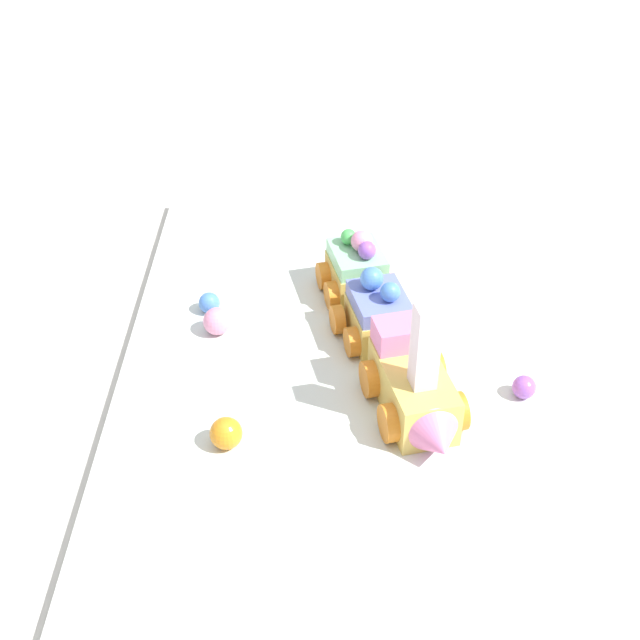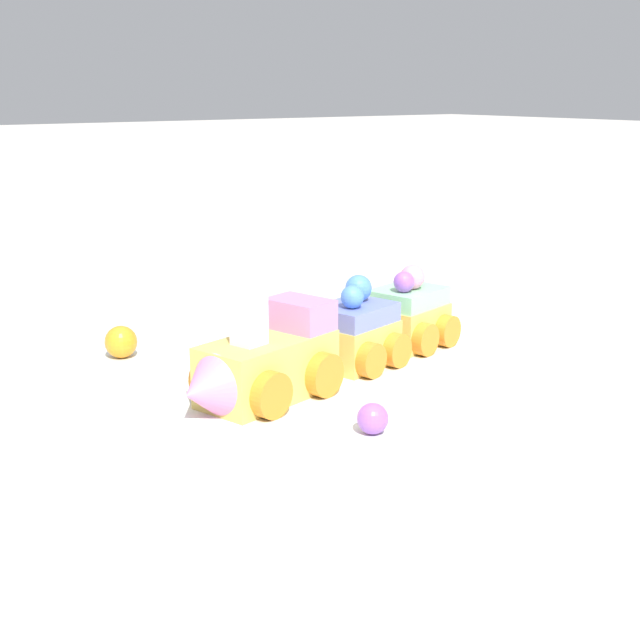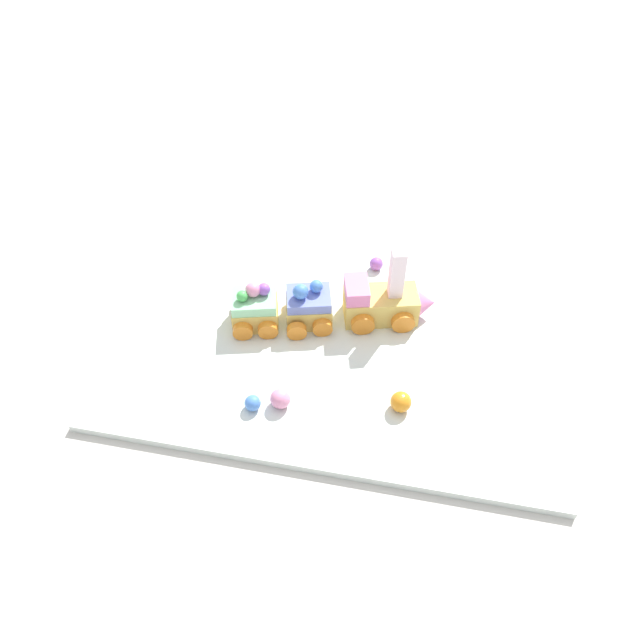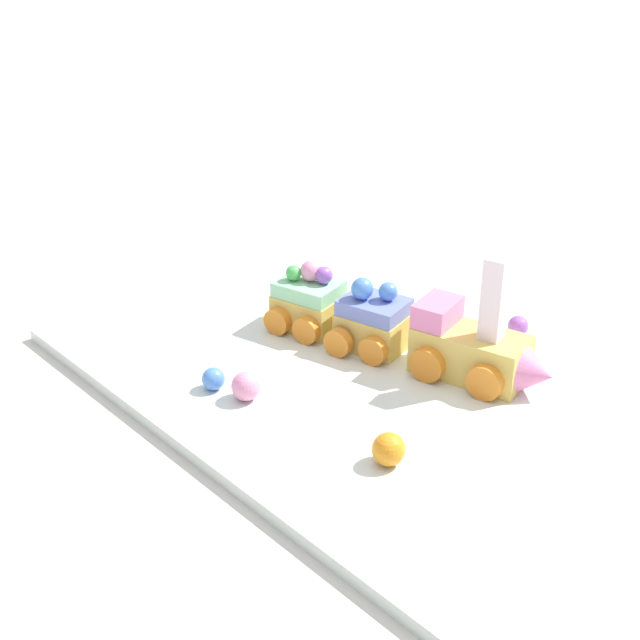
% 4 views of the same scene
% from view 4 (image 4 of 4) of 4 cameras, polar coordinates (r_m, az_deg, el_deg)
% --- Properties ---
extents(ground_plane, '(10.00, 10.00, 0.00)m').
position_cam_4_polar(ground_plane, '(0.82, 3.91, -4.44)').
color(ground_plane, beige).
extents(display_board, '(0.61, 0.39, 0.01)m').
position_cam_4_polar(display_board, '(0.82, 3.92, -4.08)').
color(display_board, silver).
rests_on(display_board, ground_plane).
extents(cake_train_locomotive, '(0.14, 0.09, 0.12)m').
position_cam_4_polar(cake_train_locomotive, '(0.81, 10.11, -1.89)').
color(cake_train_locomotive, '#E0BC56').
rests_on(cake_train_locomotive, display_board).
extents(cake_car_blueberry, '(0.08, 0.08, 0.07)m').
position_cam_4_polar(cake_car_blueberry, '(0.85, 3.45, -0.16)').
color(cake_car_blueberry, '#E0BC56').
rests_on(cake_car_blueberry, display_board).
extents(cake_car_mint, '(0.08, 0.08, 0.07)m').
position_cam_4_polar(cake_car_mint, '(0.89, -0.71, 1.08)').
color(cake_car_mint, '#E0BC56').
rests_on(cake_car_mint, display_board).
extents(gumball_blue, '(0.02, 0.02, 0.02)m').
position_cam_4_polar(gumball_blue, '(0.79, -6.84, -3.76)').
color(gumball_blue, '#4C84E0').
rests_on(gumball_blue, display_board).
extents(gumball_pink, '(0.03, 0.03, 0.03)m').
position_cam_4_polar(gumball_pink, '(0.78, -4.74, -4.23)').
color(gumball_pink, pink).
rests_on(gumball_pink, display_board).
extents(gumball_orange, '(0.03, 0.03, 0.03)m').
position_cam_4_polar(gumball_orange, '(0.70, 4.42, -8.25)').
color(gumball_orange, orange).
rests_on(gumball_orange, display_board).
extents(gumball_purple, '(0.02, 0.02, 0.02)m').
position_cam_4_polar(gumball_purple, '(0.90, 12.56, -0.37)').
color(gumball_purple, '#9956C6').
rests_on(gumball_purple, display_board).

